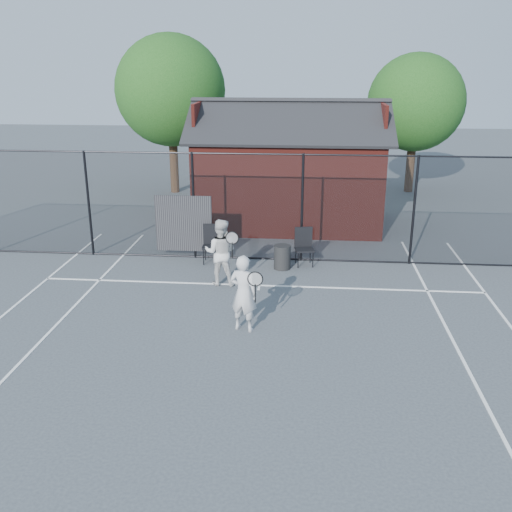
# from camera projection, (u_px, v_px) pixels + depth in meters

# --- Properties ---
(ground) EXTENTS (80.00, 80.00, 0.00)m
(ground) POSITION_uv_depth(u_px,v_px,m) (247.00, 341.00, 11.41)
(ground) COLOR #40464A
(ground) RESTS_ON ground
(court_lines) EXTENTS (11.02, 18.00, 0.01)m
(court_lines) POSITION_uv_depth(u_px,v_px,m) (240.00, 375.00, 10.16)
(court_lines) COLOR white
(court_lines) RESTS_ON ground
(fence) EXTENTS (22.04, 3.00, 3.00)m
(fence) POSITION_uv_depth(u_px,v_px,m) (254.00, 209.00, 15.68)
(fence) COLOR black
(fence) RESTS_ON ground
(clubhouse) EXTENTS (6.50, 4.36, 4.19)m
(clubhouse) POSITION_uv_depth(u_px,v_px,m) (289.00, 177.00, 19.33)
(clubhouse) COLOR maroon
(clubhouse) RESTS_ON ground
(tree_left) EXTENTS (4.48, 4.48, 6.44)m
(tree_left) POSITION_uv_depth(u_px,v_px,m) (171.00, 91.00, 23.16)
(tree_left) COLOR #361D15
(tree_left) RESTS_ON ground
(tree_right) EXTENTS (3.97, 3.97, 5.70)m
(tree_right) POSITION_uv_depth(u_px,v_px,m) (416.00, 103.00, 23.43)
(tree_right) COLOR #361D15
(tree_right) RESTS_ON ground
(player_front) EXTENTS (0.77, 0.62, 1.63)m
(player_front) POSITION_uv_depth(u_px,v_px,m) (243.00, 293.00, 11.63)
(player_front) COLOR silver
(player_front) RESTS_ON ground
(player_back) EXTENTS (0.92, 0.69, 1.67)m
(player_back) POSITION_uv_depth(u_px,v_px,m) (221.00, 252.00, 14.08)
(player_back) COLOR silver
(player_back) RESTS_ON ground
(chair_left) EXTENTS (0.53, 0.54, 1.03)m
(chair_left) POSITION_uv_depth(u_px,v_px,m) (212.00, 245.00, 15.70)
(chair_left) COLOR black
(chair_left) RESTS_ON ground
(chair_right) EXTENTS (0.57, 0.58, 1.01)m
(chair_right) POSITION_uv_depth(u_px,v_px,m) (305.00, 248.00, 15.49)
(chair_right) COLOR black
(chair_right) RESTS_ON ground
(waste_bin) EXTENTS (0.50, 0.50, 0.65)m
(waste_bin) POSITION_uv_depth(u_px,v_px,m) (282.00, 257.00, 15.30)
(waste_bin) COLOR black
(waste_bin) RESTS_ON ground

